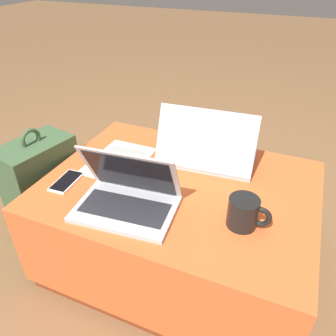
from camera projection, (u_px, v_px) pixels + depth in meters
name	position (u px, v px, depth m)	size (l,w,h in m)	color
ground_plane	(177.00, 258.00, 1.44)	(14.00, 14.00, 0.00)	brown
ottoman	(178.00, 224.00, 1.33)	(0.99, 0.74, 0.41)	maroon
laptop_near	(127.00, 196.00, 1.08)	(0.35, 0.25, 0.21)	#B7B7BC
laptop_far	(207.00, 151.00, 1.32)	(0.40, 0.26, 0.23)	#B7B7BC
cell_phone	(67.00, 181.00, 1.22)	(0.08, 0.14, 0.01)	white
backpack	(43.00, 191.00, 1.47)	(0.28, 0.33, 0.54)	#385133
paper_sheet	(119.00, 160.00, 1.35)	(0.21, 0.30, 0.00)	silver
coffee_mug	(244.00, 213.00, 1.01)	(0.14, 0.10, 0.10)	black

